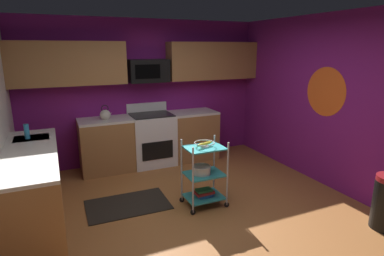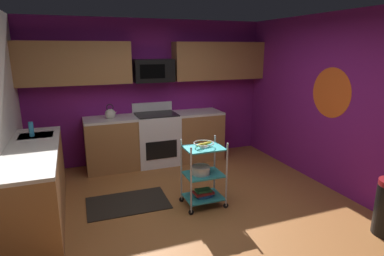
{
  "view_description": "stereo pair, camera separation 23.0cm",
  "coord_description": "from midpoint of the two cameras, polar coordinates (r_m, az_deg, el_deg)",
  "views": [
    {
      "loc": [
        -1.59,
        -3.28,
        2.1
      ],
      "look_at": [
        0.09,
        0.48,
        1.05
      ],
      "focal_mm": 29.59,
      "sensor_mm": 36.0,
      "label": 1
    },
    {
      "loc": [
        -1.38,
        -3.36,
        2.1
      ],
      "look_at": [
        0.09,
        0.48,
        1.05
      ],
      "focal_mm": 29.59,
      "sensor_mm": 36.0,
      "label": 2
    }
  ],
  "objects": [
    {
      "name": "floor",
      "position": [
        4.21,
        2.91,
        -15.95
      ],
      "size": [
        4.4,
        4.8,
        0.04
      ],
      "primitive_type": "cube",
      "color": "#995B2D",
      "rests_on": "ground"
    },
    {
      "name": "microwave",
      "position": [
        5.74,
        -5.83,
        10.25
      ],
      "size": [
        0.7,
        0.39,
        0.4
      ],
      "color": "black"
    },
    {
      "name": "rolling_cart",
      "position": [
        4.29,
        3.64,
        -8.31
      ],
      "size": [
        0.57,
        0.4,
        0.91
      ],
      "color": "silver",
      "rests_on": "ground"
    },
    {
      "name": "counter_run",
      "position": [
        5.1,
        -12.99,
        -4.79
      ],
      "size": [
        3.46,
        2.73,
        0.92
      ],
      "color": "#9E6B3D",
      "rests_on": "ground"
    },
    {
      "name": "upper_cabinets",
      "position": [
        5.75,
        -6.01,
        11.75
      ],
      "size": [
        4.4,
        0.33,
        0.7
      ],
      "color": "#9E6B3D"
    },
    {
      "name": "wall_flower_decal",
      "position": [
        5.17,
        24.95,
        5.76
      ],
      "size": [
        0.0,
        0.75,
        0.75
      ],
      "primitive_type": "cylinder",
      "rotation": [
        0.0,
        1.57,
        0.0
      ],
      "color": "#E5591E"
    },
    {
      "name": "fruit_bowl",
      "position": [
        4.14,
        3.73,
        -2.9
      ],
      "size": [
        0.27,
        0.27,
        0.07
      ],
      "color": "silver",
      "rests_on": "rolling_cart"
    },
    {
      "name": "oven_range",
      "position": [
        5.85,
        -5.26,
        -1.83
      ],
      "size": [
        0.76,
        0.65,
        1.1
      ],
      "color": "white",
      "rests_on": "ground"
    },
    {
      "name": "mixing_bowl_large",
      "position": [
        4.25,
        3.17,
        -7.56
      ],
      "size": [
        0.25,
        0.25,
        0.11
      ],
      "color": "silver",
      "rests_on": "rolling_cart"
    },
    {
      "name": "dish_soap_bottle",
      "position": [
        4.78,
        -25.77,
        -0.2
      ],
      "size": [
        0.06,
        0.06,
        0.2
      ],
      "primitive_type": "cylinder",
      "color": "#2D8CBF",
      "rests_on": "counter_run"
    },
    {
      "name": "kettle",
      "position": [
        5.57,
        -13.37,
        2.51
      ],
      "size": [
        0.21,
        0.18,
        0.26
      ],
      "color": "beige",
      "rests_on": "counter_run"
    },
    {
      "name": "wall_right",
      "position": [
        5.05,
        27.05,
        3.62
      ],
      "size": [
        0.06,
        4.8,
        2.6
      ],
      "primitive_type": "cube",
      "color": "#751970",
      "rests_on": "ground"
    },
    {
      "name": "book_stack",
      "position": [
        4.4,
        3.59,
        -11.62
      ],
      "size": [
        0.27,
        0.18,
        0.1
      ],
      "color": "#1E4C8C",
      "rests_on": "rolling_cart"
    },
    {
      "name": "wall_back",
      "position": [
        5.99,
        -6.35,
        6.56
      ],
      "size": [
        4.52,
        0.06,
        2.6
      ],
      "primitive_type": "cube",
      "color": "#751970",
      "rests_on": "ground"
    },
    {
      "name": "floor_rug",
      "position": [
        4.57,
        -10.04,
        -13.17
      ],
      "size": [
        1.11,
        0.72,
        0.01
      ],
      "primitive_type": "cube",
      "rotation": [
        0.0,
        0.0,
        -0.02
      ],
      "color": "black",
      "rests_on": "ground"
    }
  ]
}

